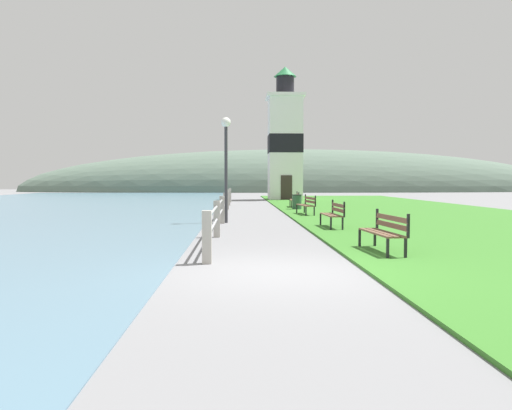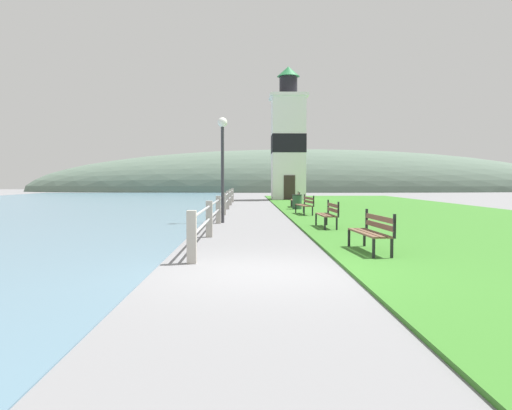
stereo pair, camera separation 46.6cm
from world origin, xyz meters
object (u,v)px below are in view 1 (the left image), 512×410
park_bench_by_lighthouse (295,199)px  trash_bin (297,202)px  park_bench_midway (334,213)px  lamp_post (226,150)px  park_bench_far (307,204)px  park_bench_near (385,230)px  lighthouse (285,142)px

park_bench_by_lighthouse → trash_bin: park_bench_by_lighthouse is taller
park_bench_by_lighthouse → trash_bin: 2.11m
park_bench_midway → trash_bin: park_bench_midway is taller
park_bench_by_lighthouse → trash_bin: (-0.16, -2.10, -0.11)m
park_bench_by_lighthouse → lamp_post: lamp_post is taller
park_bench_midway → lamp_post: bearing=-36.4°
lamp_post → trash_bin: bearing=65.5°
trash_bin → lamp_post: lamp_post is taller
park_bench_midway → park_bench_by_lighthouse: 12.52m
trash_bin → park_bench_far: bearing=-90.3°
park_bench_midway → park_bench_near: bearing=89.0°
park_bench_by_lighthouse → lighthouse: 12.78m
park_bench_by_lighthouse → lighthouse: bearing=-89.1°
lamp_post → park_bench_by_lighthouse: bearing=69.3°
park_bench_midway → park_bench_by_lighthouse: bearing=-92.2°
park_bench_far → park_bench_near: bearing=84.9°
lighthouse → park_bench_by_lighthouse: bearing=-92.4°
lamp_post → lighthouse: bearing=79.0°
lighthouse → lamp_post: (-4.28, -22.05, -2.01)m
park_bench_near → park_bench_far: bearing=-93.7°
park_bench_midway → park_bench_far: 6.31m
park_bench_midway → park_bench_by_lighthouse: same height
park_bench_near → lamp_post: lamp_post is taller
park_bench_midway → trash_bin: bearing=-91.5°
park_bench_far → lighthouse: bearing=-97.6°
park_bench_midway → lamp_post: 4.91m
park_bench_by_lighthouse → lighthouse: lighthouse is taller
trash_bin → lamp_post: bearing=-114.5°
park_bench_midway → lighthouse: (0.68, 24.57, 4.21)m
park_bench_near → lamp_post: size_ratio=0.47×
lighthouse → trash_bin: lighthouse is taller
park_bench_near → park_bench_by_lighthouse: same height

